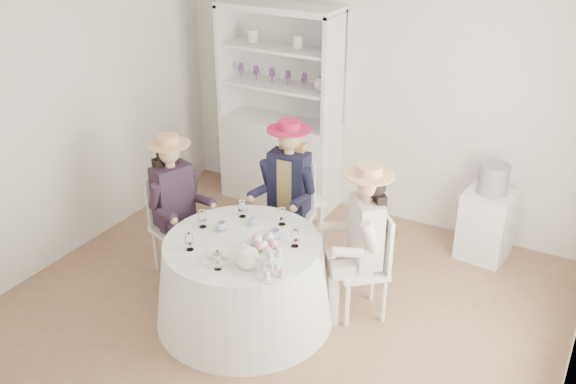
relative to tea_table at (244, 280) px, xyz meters
The scene contains 21 objects.
ground 0.50m from the tea_table, 54.46° to the left, with size 4.50×4.50×0.00m, color brown.
wall_back 2.49m from the tea_table, 85.00° to the left, with size 4.50×4.50×0.00m, color silver.
wall_front 1.99m from the tea_table, 83.38° to the right, with size 4.50×4.50×0.00m, color silver.
wall_left 2.29m from the tea_table, behind, with size 4.50×4.50×0.00m, color silver.
tea_table is the anchor object (origin of this frame).
hutch 2.24m from the tea_table, 111.78° to the left, with size 1.39×0.75×2.18m.
side_table 2.45m from the tea_table, 52.42° to the left, with size 0.44×0.44×0.68m, color silver.
hatbox 2.49m from the tea_table, 52.42° to the left, with size 0.28×0.28×0.28m, color black.
guest_left 1.04m from the tea_table, 161.87° to the left, with size 0.55×0.51×1.34m.
guest_mid 1.05m from the tea_table, 97.20° to the left, with size 0.51×0.53×1.40m.
guest_right 1.04m from the tea_table, 32.28° to the left, with size 0.58×0.57×1.36m.
spare_chair 1.35m from the tea_table, 101.16° to the left, with size 0.55×0.55×0.96m.
teacup_a 0.48m from the tea_table, 165.83° to the left, with size 0.09×0.09×0.07m, color white.
teacup_b 0.48m from the tea_table, 105.55° to the left, with size 0.07×0.07×0.07m, color white.
teacup_c 0.48m from the tea_table, 38.37° to the left, with size 0.09×0.09×0.07m, color white.
flower_bowl 0.45m from the tea_table, 24.73° to the right, with size 0.24×0.24×0.06m, color white.
flower_arrangement 0.50m from the tea_table, ahead, with size 0.17×0.17×0.06m.
table_teapot 0.58m from the tea_table, 50.93° to the right, with size 0.25×0.18×0.19m.
sandwich_plate 0.49m from the tea_table, 93.77° to the right, with size 0.25×0.25×0.06m.
cupcake_stand 0.69m from the tea_table, 33.33° to the right, with size 0.23×0.23×0.22m.
stemware_set 0.44m from the tea_table, 90.00° to the right, with size 0.89×0.89×0.15m.
Camera 1 is at (2.24, -3.91, 3.33)m, focal length 40.00 mm.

